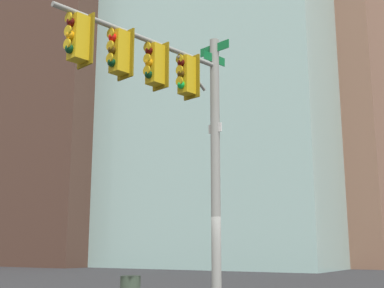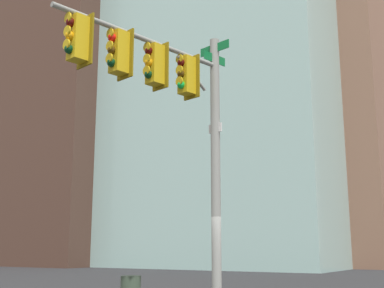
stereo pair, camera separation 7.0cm
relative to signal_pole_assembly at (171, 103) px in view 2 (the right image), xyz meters
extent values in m
cylinder|color=gray|center=(-1.62, 0.35, -1.53)|extent=(0.25, 0.25, 7.42)
cylinder|color=gray|center=(0.85, -0.18, 1.41)|extent=(4.96, 1.19, 0.12)
cylinder|color=gray|center=(-0.73, 0.16, 0.96)|extent=(1.03, 0.30, 0.75)
cube|color=#0F6B33|center=(-1.62, 0.35, 1.93)|extent=(0.25, 1.02, 0.24)
cube|color=#0F6B33|center=(-1.62, 0.35, 1.63)|extent=(0.84, 0.21, 0.24)
cube|color=white|center=(-1.62, 0.35, -0.36)|extent=(0.12, 0.45, 0.24)
cube|color=gold|center=(-0.55, 0.12, 0.85)|extent=(0.40, 0.40, 1.00)
cube|color=#7D640C|center=(-0.73, 0.16, 0.85)|extent=(0.15, 0.54, 1.16)
sphere|color=#470A07|center=(-0.35, 0.08, 1.15)|extent=(0.20, 0.20, 0.20)
cylinder|color=gold|center=(-0.28, 0.06, 1.24)|extent=(0.09, 0.23, 0.23)
sphere|color=#4C330A|center=(-0.35, 0.08, 0.85)|extent=(0.20, 0.20, 0.20)
cylinder|color=gold|center=(-0.28, 0.06, 0.94)|extent=(0.09, 0.23, 0.23)
sphere|color=green|center=(-0.35, 0.08, 0.55)|extent=(0.20, 0.20, 0.20)
cylinder|color=gold|center=(-0.28, 0.06, 0.64)|extent=(0.09, 0.23, 0.23)
cube|color=gold|center=(0.53, -0.11, 0.85)|extent=(0.40, 0.40, 1.00)
cube|color=#7D640C|center=(0.34, -0.07, 0.85)|extent=(0.15, 0.54, 1.16)
sphere|color=#470A07|center=(0.73, -0.16, 1.15)|extent=(0.20, 0.20, 0.20)
cylinder|color=gold|center=(0.79, -0.17, 1.24)|extent=(0.09, 0.23, 0.23)
sphere|color=#F29E0C|center=(0.73, -0.16, 0.85)|extent=(0.20, 0.20, 0.20)
cylinder|color=gold|center=(0.79, -0.17, 0.94)|extent=(0.09, 0.23, 0.23)
sphere|color=#0A3819|center=(0.73, -0.16, 0.55)|extent=(0.20, 0.20, 0.20)
cylinder|color=gold|center=(0.79, -0.17, 0.64)|extent=(0.09, 0.23, 0.23)
cube|color=gold|center=(1.60, -0.35, 0.85)|extent=(0.40, 0.40, 1.00)
cube|color=#7D640C|center=(1.41, -0.31, 0.85)|extent=(0.15, 0.54, 1.16)
sphere|color=red|center=(1.80, -0.39, 1.15)|extent=(0.20, 0.20, 0.20)
cylinder|color=gold|center=(1.86, -0.40, 1.24)|extent=(0.09, 0.23, 0.23)
sphere|color=#4C330A|center=(1.80, -0.39, 0.85)|extent=(0.20, 0.20, 0.20)
cylinder|color=gold|center=(1.86, -0.40, 0.94)|extent=(0.09, 0.23, 0.23)
sphere|color=#0A3819|center=(1.80, -0.39, 0.55)|extent=(0.20, 0.20, 0.20)
cylinder|color=gold|center=(1.86, -0.40, 0.64)|extent=(0.09, 0.23, 0.23)
cube|color=gold|center=(2.67, -0.58, 0.85)|extent=(0.40, 0.40, 1.00)
cube|color=#7D640C|center=(2.49, -0.54, 0.85)|extent=(0.15, 0.54, 1.16)
sphere|color=#470A07|center=(2.87, -0.62, 1.15)|extent=(0.20, 0.20, 0.20)
cylinder|color=gold|center=(2.94, -0.64, 1.24)|extent=(0.09, 0.23, 0.23)
sphere|color=#F29E0C|center=(2.87, -0.62, 0.85)|extent=(0.20, 0.20, 0.20)
cylinder|color=gold|center=(2.94, -0.64, 0.94)|extent=(0.09, 0.23, 0.23)
sphere|color=#0A3819|center=(2.87, -0.62, 0.55)|extent=(0.20, 0.20, 0.20)
cylinder|color=gold|center=(2.94, -0.64, 0.64)|extent=(0.09, 0.23, 0.23)
cube|color=#845B47|center=(-43.42, -10.23, 15.46)|extent=(20.04, 16.76, 41.39)
cube|color=#4C3328|center=(-33.59, -34.13, 13.07)|extent=(22.82, 16.42, 36.62)
cube|color=#4C3328|center=(-48.18, -19.25, 11.33)|extent=(16.49, 14.71, 33.12)
camera|label=1|loc=(9.97, 6.78, -3.54)|focal=47.21mm
camera|label=2|loc=(9.93, 6.84, -3.54)|focal=47.21mm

